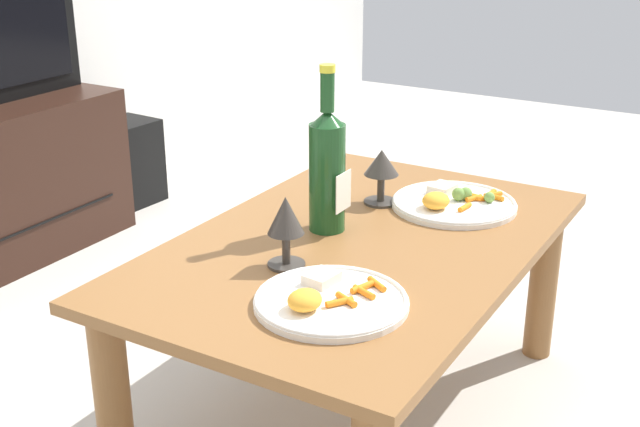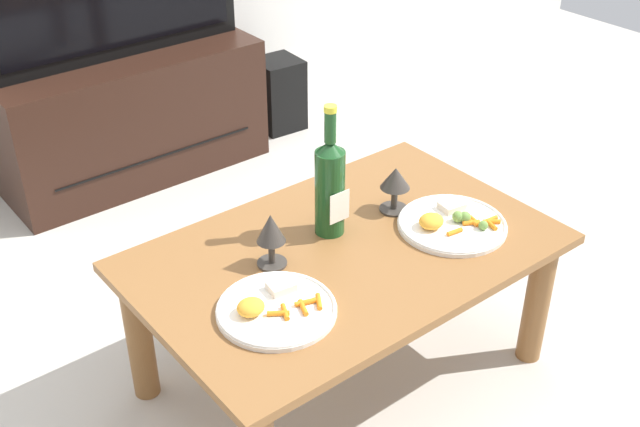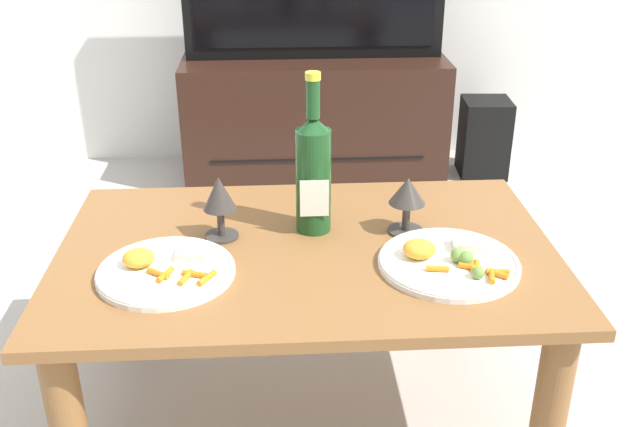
# 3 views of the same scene
# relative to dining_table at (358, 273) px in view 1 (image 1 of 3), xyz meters

# --- Properties ---
(ground_plane) EXTENTS (6.40, 6.40, 0.00)m
(ground_plane) POSITION_rel_dining_table_xyz_m (0.00, 0.00, -0.35)
(ground_plane) COLOR #B7B2A8
(dining_table) EXTENTS (1.07, 0.69, 0.43)m
(dining_table) POSITION_rel_dining_table_xyz_m (0.00, 0.00, 0.00)
(dining_table) COLOR brown
(dining_table) RESTS_ON ground_plane
(floor_speaker) EXTENTS (0.20, 0.20, 0.32)m
(floor_speaker) POSITION_rel_dining_table_xyz_m (0.80, 1.41, -0.19)
(floor_speaker) COLOR black
(floor_speaker) RESTS_ON ground_plane
(wine_bottle) EXTENTS (0.08, 0.08, 0.36)m
(wine_bottle) POSITION_rel_dining_table_xyz_m (0.02, 0.09, 0.22)
(wine_bottle) COLOR #19471E
(wine_bottle) RESTS_ON dining_table
(goblet_left) EXTENTS (0.08, 0.08, 0.14)m
(goblet_left) POSITION_rel_dining_table_xyz_m (-0.19, 0.06, 0.17)
(goblet_left) COLOR #38332D
(goblet_left) RESTS_ON dining_table
(goblet_right) EXTENTS (0.08, 0.08, 0.13)m
(goblet_right) POSITION_rel_dining_table_xyz_m (0.23, 0.06, 0.17)
(goblet_right) COLOR #38332D
(goblet_right) RESTS_ON dining_table
(dinner_plate_left) EXTENTS (0.28, 0.28, 0.05)m
(dinner_plate_left) POSITION_rel_dining_table_xyz_m (-0.29, -0.10, 0.09)
(dinner_plate_left) COLOR white
(dinner_plate_left) RESTS_ON dining_table
(dinner_plate_right) EXTENTS (0.29, 0.29, 0.05)m
(dinner_plate_right) POSITION_rel_dining_table_xyz_m (0.29, -0.10, 0.09)
(dinner_plate_right) COLOR white
(dinner_plate_right) RESTS_ON dining_table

